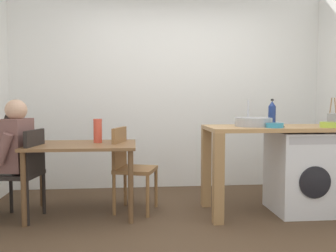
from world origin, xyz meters
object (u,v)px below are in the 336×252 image
Objects in this scene: dining_table at (82,153)px; chair_person_seat at (25,169)px; mixing_bowl at (275,125)px; bottle_tall_green at (272,113)px; seated_person at (9,153)px; vase at (98,131)px; colander at (330,124)px; washing_machine at (301,172)px; chair_opposite at (129,164)px; utensil_crock at (332,119)px.

chair_person_seat reaches higher than dining_table.
bottle_tall_green is at bearing 71.76° from mixing_bowl.
seated_person is 0.90m from vase.
colander reaches higher than dining_table.
dining_table is 4.33× the size of vase.
seated_person is at bearing -173.19° from dining_table.
chair_person_seat reaches higher than washing_machine.
chair_opposite is 3.00× the size of utensil_crock.
dining_table is at bearing -146.31° from vase.
bottle_tall_green reaches higher than washing_machine.
bottle_tall_green reaches higher than chair_person_seat.
bottle_tall_green is at bearing 2.29° from dining_table.
bottle_tall_green is (-0.24, 0.22, 0.62)m from washing_machine.
chair_person_seat is 2.52m from mixing_bowl.
chair_person_seat is (-0.55, -0.11, -0.14)m from dining_table.
chair_person_seat is 1.04m from chair_opposite.
utensil_crock reaches higher than seated_person.
bottle_tall_green is at bearing 134.23° from colander.
seated_person is (-1.18, -0.16, 0.16)m from chair_opposite.
colander is 2.38m from vase.
vase is (0.70, 0.21, 0.36)m from chair_person_seat.
washing_machine is at bearing 100.43° from chair_opposite.
mixing_bowl is at bearing -84.96° from seated_person.
dining_table is 0.71m from seated_person.
colander is 0.79× the size of vase.
mixing_bowl is at bearing 177.98° from colander.
bottle_tall_green is at bearing -75.16° from chair_person_seat.
utensil_crock is at bearing 8.10° from washing_machine.
mixing_bowl is at bearing -108.24° from bottle_tall_green.
chair_opposite is 2.25m from utensil_crock.
vase is (-2.52, 0.19, -0.12)m from utensil_crock.
seated_person is 1.40× the size of washing_machine.
washing_machine is 3.39× the size of vase.
chair_opposite is 5.20× the size of mixing_bowl.
chair_person_seat is at bearing 179.48° from washing_machine.
seated_person is 4.17× the size of bottle_tall_green.
bottle_tall_green is 1.13× the size of vase.
seated_person is 6.93× the size of mixing_bowl.
chair_person_seat is at bearing 175.41° from colander.
washing_machine reaches higher than dining_table.
seated_person is 2.80m from bottle_tall_green.
colander reaches higher than mixing_bowl.
dining_table is 2.10m from bottle_tall_green.
seated_person is 2.65m from mixing_bowl.
seated_person is at bearing 90.00° from chair_person_seat.
chair_opposite is at bearing 173.39° from washing_machine.
seated_person is at bearing -167.84° from vase.
mixing_bowl is (1.92, -0.34, 0.30)m from dining_table.
colander reaches higher than washing_machine.
chair_opposite is 3.54× the size of vase.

